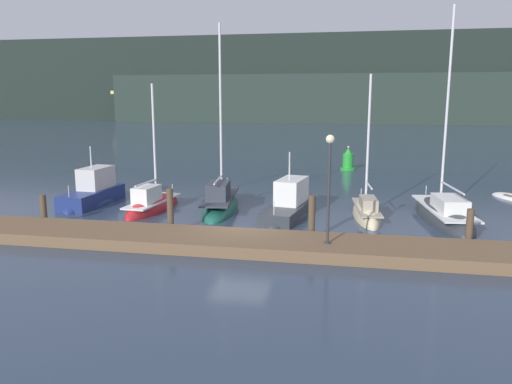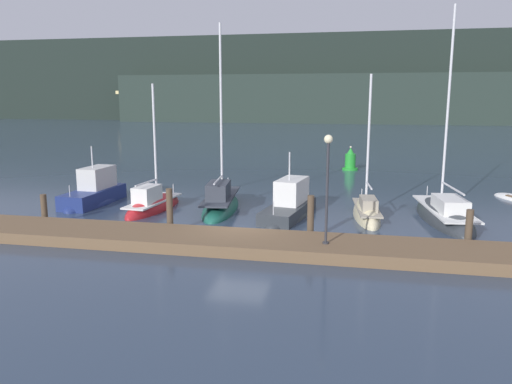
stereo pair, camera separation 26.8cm
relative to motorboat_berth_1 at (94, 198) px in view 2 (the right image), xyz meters
name	(u,v)px [view 2 (the right image)]	position (x,y,z in m)	size (l,w,h in m)	color
ground_plane	(239,235)	(9.35, -4.66, -0.32)	(400.00, 400.00, 0.00)	#2D3D51
dock	(228,242)	(9.35, -6.38, -0.10)	(27.02, 2.80, 0.45)	brown
mooring_pile_0	(44,210)	(0.17, -4.73, 0.40)	(0.28, 0.28, 1.44)	#4C3D2D
mooring_pile_1	(170,210)	(6.29, -4.73, 0.65)	(0.28, 0.28, 1.94)	#4C3D2D
mooring_pile_2	(311,218)	(12.42, -4.73, 0.62)	(0.28, 0.28, 1.88)	#4C3D2D
mooring_pile_3	(469,230)	(18.54, -4.73, 0.46)	(0.28, 0.28, 1.57)	#4C3D2D
motorboat_berth_1	(94,198)	(0.00, 0.00, 0.00)	(1.93, 5.09, 3.87)	navy
sailboat_berth_2	(153,207)	(3.80, -0.79, -0.19)	(1.96, 5.27, 7.23)	red
sailboat_berth_3	(221,206)	(7.26, -0.01, -0.13)	(2.50, 6.60, 10.11)	#195647
motorboat_berth_4	(289,210)	(10.98, -0.77, 0.00)	(2.57, 5.57, 3.67)	#2D3338
sailboat_berth_5	(366,216)	(14.74, -0.28, -0.23)	(1.71, 5.20, 7.72)	beige
sailboat_berth_6	(444,218)	(18.39, 0.00, -0.21)	(2.82, 7.29, 10.84)	#2D3338
channel_buoy	(350,161)	(13.63, 15.95, 0.39)	(1.26, 1.26, 1.92)	green
dock_lamppost	(328,172)	(13.17, -6.61, 2.83)	(0.32, 0.32, 4.05)	#2D2D33
hillside_backdrop	(356,82)	(13.04, 97.25, 8.78)	(240.00, 23.00, 19.75)	#1E2823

